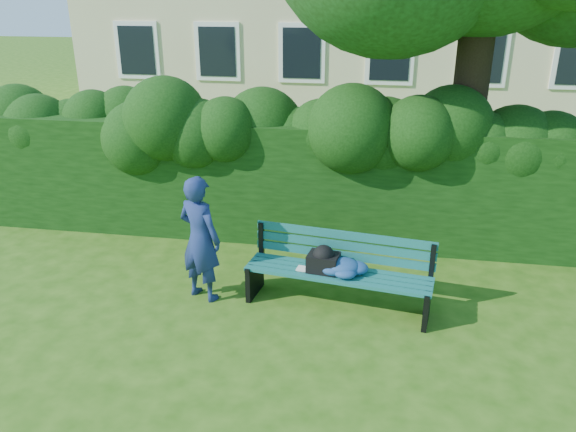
# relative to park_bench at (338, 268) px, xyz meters

# --- Properties ---
(ground) EXTENTS (80.00, 80.00, 0.00)m
(ground) POSITION_rel_park_bench_xyz_m (-0.68, -0.14, -0.50)
(ground) COLOR #27520F
(ground) RESTS_ON ground
(hedge) EXTENTS (10.00, 1.00, 1.80)m
(hedge) POSITION_rel_park_bench_xyz_m (-0.68, 2.06, 0.40)
(hedge) COLOR black
(hedge) RESTS_ON ground
(park_bench) EXTENTS (2.28, 0.87, 0.89)m
(park_bench) POSITION_rel_park_bench_xyz_m (0.00, 0.00, 0.00)
(park_bench) COLOR #104F51
(park_bench) RESTS_ON ground
(man_reading) EXTENTS (0.68, 0.58, 1.59)m
(man_reading) POSITION_rel_park_bench_xyz_m (-1.67, -0.07, 0.30)
(man_reading) COLOR navy
(man_reading) RESTS_ON ground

